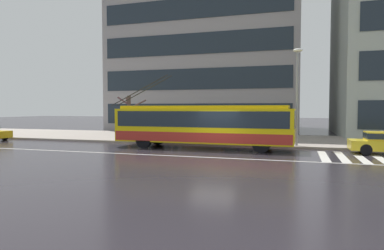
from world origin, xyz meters
name	(u,v)px	position (x,y,z in m)	size (l,w,h in m)	color
ground_plane	(212,154)	(0.00, 0.00, 0.00)	(160.00, 160.00, 0.00)	#262227
sidewalk_slab	(240,139)	(0.00, 9.26, 0.07)	(80.00, 10.00, 0.14)	gray
crosswalk_stripe_edge_near	(324,156)	(5.89, 1.13, 0.00)	(0.44, 4.40, 0.01)	beige
crosswalk_stripe_inner_a	(342,157)	(6.79, 1.13, 0.00)	(0.44, 4.40, 0.01)	beige
crosswalk_stripe_center	(360,157)	(7.69, 1.13, 0.00)	(0.44, 4.40, 0.01)	beige
crosswalk_stripe_inner_b	(380,158)	(8.59, 1.13, 0.00)	(0.44, 4.40, 0.01)	beige
lane_centre_line	(207,157)	(0.00, -1.20, 0.00)	(72.00, 0.14, 0.01)	silver
trolleybus	(203,125)	(-1.29, 2.66, 1.52)	(12.23, 2.75, 4.79)	yellow
bus_shelter	(199,116)	(-2.56, 6.13, 1.98)	(3.94, 1.80, 2.41)	gray
pedestrian_at_shelter	(182,127)	(-4.07, 6.69, 1.14)	(0.50, 0.50, 1.69)	#4B5443
pedestrian_approaching_curb	(222,128)	(-0.78, 6.25, 1.09)	(0.41, 0.41, 1.61)	#544B53
pedestrian_walking_past	(238,120)	(0.39, 6.25, 1.75)	(1.35, 1.35, 1.99)	navy
pedestrian_waiting_by_pole	(208,121)	(-2.07, 6.84, 1.59)	(0.92, 0.92, 1.88)	black
street_lamp	(297,88)	(4.47, 4.81, 3.89)	(0.60, 0.32, 6.30)	gray
street_tree_bare	(129,115)	(-8.25, 5.93, 2.06)	(2.03, 1.24, 3.44)	#4D3B37
office_tower_corner_left	(212,11)	(-5.95, 23.44, 14.76)	(21.58, 16.23, 29.51)	gray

